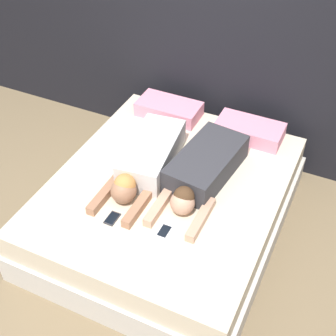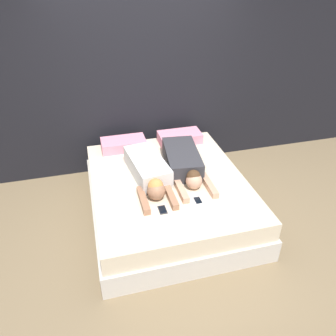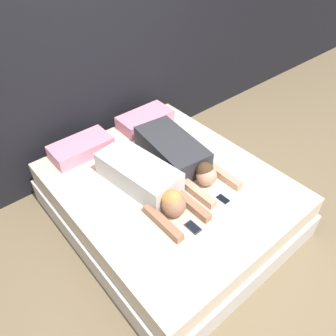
{
  "view_description": "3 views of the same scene",
  "coord_description": "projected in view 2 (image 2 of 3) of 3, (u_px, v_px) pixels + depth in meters",
  "views": [
    {
      "loc": [
        1.18,
        -2.49,
        3.04
      ],
      "look_at": [
        0.0,
        0.0,
        0.65
      ],
      "focal_mm": 50.0,
      "sensor_mm": 36.0,
      "label": 1
    },
    {
      "loc": [
        -0.81,
        -3.06,
        2.68
      ],
      "look_at": [
        0.0,
        0.0,
        0.65
      ],
      "focal_mm": 35.0,
      "sensor_mm": 36.0,
      "label": 2
    },
    {
      "loc": [
        -1.4,
        -1.64,
        2.55
      ],
      "look_at": [
        0.0,
        0.0,
        0.65
      ],
      "focal_mm": 35.0,
      "sensor_mm": 36.0,
      "label": 3
    }
  ],
  "objects": [
    {
      "name": "bed",
      "position": [
        168.0,
        196.0,
        3.98
      ],
      "size": [
        1.82,
        2.15,
        0.5
      ],
      "color": "beige",
      "rests_on": "ground_plane"
    },
    {
      "name": "person_left",
      "position": [
        149.0,
        172.0,
        3.78
      ],
      "size": [
        0.45,
        1.13,
        0.23
      ],
      "color": "silver",
      "rests_on": "bed"
    },
    {
      "name": "pillow_head_left",
      "position": [
        124.0,
        144.0,
        4.42
      ],
      "size": [
        0.59,
        0.31,
        0.14
      ],
      "color": "pink",
      "rests_on": "bed"
    },
    {
      "name": "cell_phone_right",
      "position": [
        198.0,
        201.0,
        3.49
      ],
      "size": [
        0.08,
        0.13,
        0.01
      ],
      "color": "silver",
      "rests_on": "bed"
    },
    {
      "name": "pillow_head_right",
      "position": [
        180.0,
        137.0,
        4.59
      ],
      "size": [
        0.59,
        0.31,
        0.14
      ],
      "color": "pink",
      "rests_on": "bed"
    },
    {
      "name": "cell_phone_left",
      "position": [
        162.0,
        210.0,
        3.36
      ],
      "size": [
        0.08,
        0.13,
        0.01
      ],
      "color": "#2D2D33",
      "rests_on": "bed"
    },
    {
      "name": "wall_back",
      "position": [
        145.0,
        80.0,
        4.41
      ],
      "size": [
        12.0,
        0.06,
        2.6
      ],
      "color": "black",
      "rests_on": "ground_plane"
    },
    {
      "name": "ground_plane",
      "position": [
        168.0,
        211.0,
        4.12
      ],
      "size": [
        12.0,
        12.0,
        0.0
      ],
      "primitive_type": "plane",
      "color": "#7F6B4C"
    },
    {
      "name": "person_right",
      "position": [
        184.0,
        163.0,
        3.95
      ],
      "size": [
        0.48,
        1.13,
        0.22
      ],
      "color": "#333338",
      "rests_on": "bed"
    }
  ]
}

